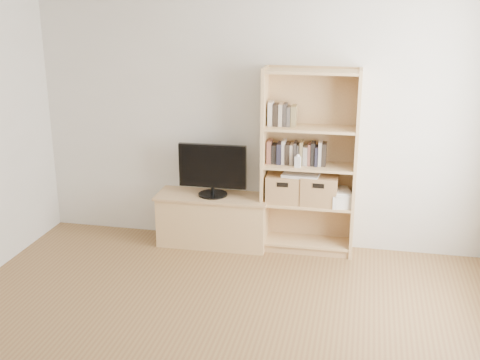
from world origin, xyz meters
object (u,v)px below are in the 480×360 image
(television, at_px, (213,170))
(laptop, at_px, (301,174))
(basket_right, at_px, (320,190))
(tv_stand, at_px, (213,221))
(baby_monitor, at_px, (298,162))
(bookshelf, at_px, (309,163))
(basket_left, at_px, (283,188))

(television, bearing_deg, laptop, 1.37)
(television, distance_m, basket_right, 1.08)
(basket_right, bearing_deg, tv_stand, -176.84)
(tv_stand, xyz_separation_m, baby_monitor, (0.85, -0.06, 0.69))
(bookshelf, distance_m, basket_right, 0.28)
(baby_monitor, bearing_deg, basket_right, 32.31)
(basket_right, bearing_deg, basket_left, -178.03)
(laptop, bearing_deg, bookshelf, 11.07)
(television, relative_size, baby_monitor, 6.37)
(television, relative_size, laptop, 1.94)
(basket_left, bearing_deg, tv_stand, 179.28)
(bookshelf, relative_size, television, 2.67)
(basket_right, bearing_deg, bookshelf, 179.37)
(television, xyz_separation_m, basket_right, (1.06, 0.04, -0.15))
(bookshelf, height_order, laptop, bookshelf)
(tv_stand, bearing_deg, television, 0.00)
(bookshelf, xyz_separation_m, baby_monitor, (-0.10, -0.10, 0.03))
(bookshelf, bearing_deg, laptop, -174.07)
(tv_stand, xyz_separation_m, basket_right, (1.06, 0.04, 0.40))
(baby_monitor, xyz_separation_m, laptop, (0.03, 0.09, -0.15))
(baby_monitor, distance_m, basket_left, 0.35)
(television, distance_m, baby_monitor, 0.87)
(television, bearing_deg, basket_left, 1.87)
(baby_monitor, relative_size, basket_left, 0.32)
(bookshelf, height_order, television, bookshelf)
(bookshelf, bearing_deg, baby_monitor, -135.00)
(basket_left, bearing_deg, laptop, -3.27)
(bookshelf, bearing_deg, television, -178.37)
(tv_stand, relative_size, laptop, 3.13)
(tv_stand, distance_m, laptop, 1.04)
(basket_left, xyz_separation_m, laptop, (0.17, 0.00, 0.15))
(television, height_order, basket_right, television)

